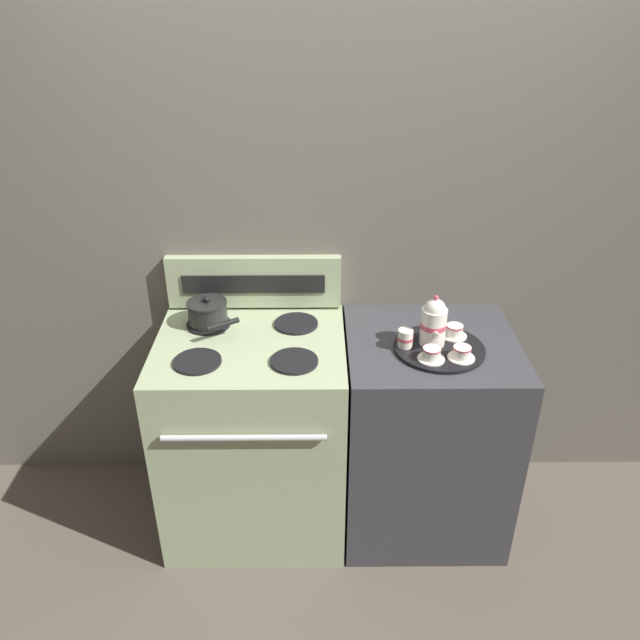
{
  "coord_description": "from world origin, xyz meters",
  "views": [
    {
      "loc": [
        -0.08,
        -2.16,
        2.24
      ],
      "look_at": [
        -0.07,
        0.04,
        1.02
      ],
      "focal_mm": 35.0,
      "sensor_mm": 36.0,
      "label": 1
    }
  ],
  "objects_px": {
    "stove": "(255,433)",
    "teapot": "(434,322)",
    "serving_tray": "(439,348)",
    "saucepan": "(208,313)",
    "creamer_jug": "(405,338)",
    "teacup_right": "(431,354)",
    "teacup_left": "(454,331)",
    "teacup_front": "(462,353)"
  },
  "relations": [
    {
      "from": "serving_tray",
      "to": "teacup_right",
      "type": "xyz_separation_m",
      "value": [
        -0.05,
        -0.09,
        0.03
      ]
    },
    {
      "from": "serving_tray",
      "to": "teapot",
      "type": "bearing_deg",
      "value": 136.61
    },
    {
      "from": "saucepan",
      "to": "stove",
      "type": "bearing_deg",
      "value": -38.08
    },
    {
      "from": "saucepan",
      "to": "creamer_jug",
      "type": "height_order",
      "value": "saucepan"
    },
    {
      "from": "teacup_left",
      "to": "teacup_right",
      "type": "relative_size",
      "value": 1.0
    },
    {
      "from": "serving_tray",
      "to": "teacup_right",
      "type": "height_order",
      "value": "teacup_right"
    },
    {
      "from": "serving_tray",
      "to": "teacup_left",
      "type": "relative_size",
      "value": 3.44
    },
    {
      "from": "creamer_jug",
      "to": "teacup_right",
      "type": "bearing_deg",
      "value": -48.54
    },
    {
      "from": "teacup_left",
      "to": "teacup_right",
      "type": "height_order",
      "value": "same"
    },
    {
      "from": "stove",
      "to": "creamer_jug",
      "type": "distance_m",
      "value": 0.81
    },
    {
      "from": "teapot",
      "to": "teacup_front",
      "type": "xyz_separation_m",
      "value": [
        0.09,
        -0.11,
        -0.07
      ]
    },
    {
      "from": "teapot",
      "to": "creamer_jug",
      "type": "distance_m",
      "value": 0.13
    },
    {
      "from": "teacup_left",
      "to": "teacup_front",
      "type": "height_order",
      "value": "same"
    },
    {
      "from": "teapot",
      "to": "creamer_jug",
      "type": "relative_size",
      "value": 2.92
    },
    {
      "from": "saucepan",
      "to": "serving_tray",
      "type": "height_order",
      "value": "saucepan"
    },
    {
      "from": "stove",
      "to": "teapot",
      "type": "xyz_separation_m",
      "value": [
        0.73,
        -0.03,
        0.58
      ]
    },
    {
      "from": "stove",
      "to": "teapot",
      "type": "bearing_deg",
      "value": -2.6
    },
    {
      "from": "stove",
      "to": "teacup_right",
      "type": "height_order",
      "value": "teacup_right"
    },
    {
      "from": "teacup_front",
      "to": "creamer_jug",
      "type": "height_order",
      "value": "creamer_jug"
    },
    {
      "from": "saucepan",
      "to": "teacup_right",
      "type": "relative_size",
      "value": 2.47
    },
    {
      "from": "teacup_front",
      "to": "teacup_right",
      "type": "bearing_deg",
      "value": -176.38
    },
    {
      "from": "stove",
      "to": "creamer_jug",
      "type": "bearing_deg",
      "value": -4.84
    },
    {
      "from": "teacup_right",
      "to": "creamer_jug",
      "type": "bearing_deg",
      "value": 131.46
    },
    {
      "from": "creamer_jug",
      "to": "teacup_left",
      "type": "bearing_deg",
      "value": 19.61
    },
    {
      "from": "teapot",
      "to": "teacup_left",
      "type": "xyz_separation_m",
      "value": [
        0.1,
        0.06,
        -0.07
      ]
    },
    {
      "from": "serving_tray",
      "to": "creamer_jug",
      "type": "height_order",
      "value": "creamer_jug"
    },
    {
      "from": "teacup_right",
      "to": "stove",
      "type": "bearing_deg",
      "value": 167.9
    },
    {
      "from": "stove",
      "to": "serving_tray",
      "type": "relative_size",
      "value": 2.64
    },
    {
      "from": "saucepan",
      "to": "serving_tray",
      "type": "distance_m",
      "value": 0.96
    },
    {
      "from": "saucepan",
      "to": "teapot",
      "type": "relative_size",
      "value": 1.21
    },
    {
      "from": "teapot",
      "to": "teacup_front",
      "type": "relative_size",
      "value": 2.05
    },
    {
      "from": "stove",
      "to": "saucepan",
      "type": "xyz_separation_m",
      "value": [
        -0.18,
        0.14,
        0.53
      ]
    },
    {
      "from": "creamer_jug",
      "to": "teapot",
      "type": "bearing_deg",
      "value": 9.98
    },
    {
      "from": "stove",
      "to": "creamer_jug",
      "type": "xyz_separation_m",
      "value": [
        0.62,
        -0.05,
        0.52
      ]
    },
    {
      "from": "saucepan",
      "to": "teacup_right",
      "type": "distance_m",
      "value": 0.94
    },
    {
      "from": "serving_tray",
      "to": "teapot",
      "type": "height_order",
      "value": "teapot"
    },
    {
      "from": "teacup_right",
      "to": "teacup_left",
      "type": "bearing_deg",
      "value": 55.08
    },
    {
      "from": "stove",
      "to": "teacup_left",
      "type": "relative_size",
      "value": 9.06
    },
    {
      "from": "stove",
      "to": "serving_tray",
      "type": "distance_m",
      "value": 0.9
    },
    {
      "from": "teacup_right",
      "to": "creamer_jug",
      "type": "relative_size",
      "value": 1.43
    },
    {
      "from": "creamer_jug",
      "to": "stove",
      "type": "bearing_deg",
      "value": 175.16
    },
    {
      "from": "saucepan",
      "to": "creamer_jug",
      "type": "xyz_separation_m",
      "value": [
        0.8,
        -0.2,
        -0.01
      ]
    }
  ]
}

